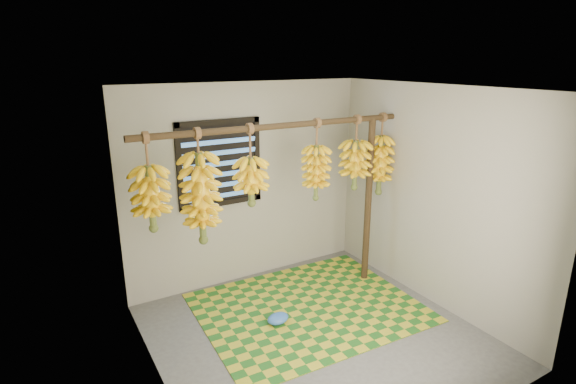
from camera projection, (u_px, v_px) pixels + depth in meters
floor at (316, 336)px, 4.47m from camera, size 3.00×3.00×0.01m
ceiling at (321, 88)px, 3.78m from camera, size 3.00×3.00×0.01m
wall_back at (247, 184)px, 5.37m from camera, size 3.00×0.01×2.40m
wall_left at (154, 258)px, 3.39m from camera, size 0.01×3.00×2.40m
wall_right at (433, 197)px, 4.86m from camera, size 0.01×3.00×2.40m
window at (220, 164)px, 5.09m from camera, size 1.00×0.04×1.00m
hanging_pole at (280, 126)px, 4.47m from camera, size 3.00×0.06×0.06m
support_post at (368, 202)px, 5.35m from camera, size 0.08×0.08×2.00m
woven_mat at (308, 307)px, 4.96m from camera, size 2.40×1.96×0.01m
plastic_bag at (278, 318)px, 4.65m from camera, size 0.27×0.22×0.10m
banana_bunch_a at (151, 198)px, 3.98m from camera, size 0.34×0.34×0.90m
banana_bunch_b at (201, 199)px, 4.23m from camera, size 0.37×0.37×1.11m
banana_bunch_c at (251, 181)px, 4.46m from camera, size 0.33×0.33×0.82m
banana_bunch_d at (316, 173)px, 4.84m from camera, size 0.31×0.31×0.89m
banana_bunch_e at (355, 165)px, 5.10m from camera, size 0.35×0.35×0.85m
banana_bunch_f at (380, 165)px, 5.29m from camera, size 0.30×0.30×0.96m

